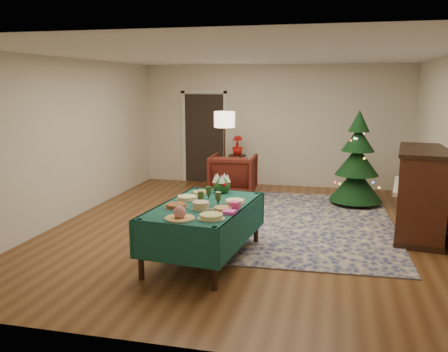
% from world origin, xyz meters
% --- Properties ---
extents(room_shell, '(7.00, 7.00, 7.00)m').
position_xyz_m(room_shell, '(0.00, 0.00, 1.35)').
color(room_shell, '#593319').
rests_on(room_shell, ground).
extents(doorway, '(1.08, 0.04, 2.16)m').
position_xyz_m(doorway, '(-1.60, 3.48, 1.10)').
color(doorway, black).
rests_on(doorway, ground).
extents(rug, '(3.34, 4.31, 0.02)m').
position_xyz_m(rug, '(0.75, 0.56, 0.01)').
color(rug, '#161B53').
rests_on(rug, ground).
extents(buffet_table, '(1.31, 2.01, 0.74)m').
position_xyz_m(buffet_table, '(-0.25, -1.39, 0.59)').
color(buffet_table, black).
rests_on(buffet_table, ground).
extents(platter_0, '(0.36, 0.36, 0.16)m').
position_xyz_m(platter_0, '(-0.34, -2.10, 0.80)').
color(platter_0, silver).
rests_on(platter_0, buffet_table).
extents(platter_1, '(0.32, 0.32, 0.06)m').
position_xyz_m(platter_1, '(0.01, -2.01, 0.77)').
color(platter_1, silver).
rests_on(platter_1, buffet_table).
extents(platter_2, '(0.30, 0.30, 0.05)m').
position_xyz_m(platter_2, '(-0.55, -1.61, 0.76)').
color(platter_2, silver).
rests_on(platter_2, buffet_table).
extents(platter_3, '(0.25, 0.25, 0.10)m').
position_xyz_m(platter_3, '(-0.22, -1.63, 0.79)').
color(platter_3, silver).
rests_on(platter_3, buffet_table).
extents(platter_4, '(0.27, 0.27, 0.04)m').
position_xyz_m(platter_4, '(0.05, -1.60, 0.76)').
color(platter_4, silver).
rests_on(platter_4, buffet_table).
extents(platter_5, '(0.31, 0.31, 0.05)m').
position_xyz_m(platter_5, '(-0.54, -1.18, 0.76)').
color(platter_5, silver).
rests_on(platter_5, buffet_table).
extents(platter_6, '(0.29, 0.29, 0.04)m').
position_xyz_m(platter_6, '(0.12, -1.19, 0.76)').
color(platter_6, silver).
rests_on(platter_6, buffet_table).
extents(platter_7, '(0.24, 0.24, 0.04)m').
position_xyz_m(platter_7, '(-0.46, -0.82, 0.76)').
color(platter_7, silver).
rests_on(platter_7, buffet_table).
extents(goblet_0, '(0.08, 0.08, 0.17)m').
position_xyz_m(goblet_0, '(-0.27, -1.07, 0.83)').
color(goblet_0, '#2D471E').
rests_on(goblet_0, buffet_table).
extents(goblet_1, '(0.08, 0.08, 0.17)m').
position_xyz_m(goblet_1, '(-0.07, -1.36, 0.83)').
color(goblet_1, '#2D471E').
rests_on(goblet_1, buffet_table).
extents(goblet_2, '(0.08, 0.08, 0.17)m').
position_xyz_m(goblet_2, '(-0.29, -1.39, 0.83)').
color(goblet_2, '#2D471E').
rests_on(goblet_2, buffet_table).
extents(napkin_stack, '(0.16, 0.16, 0.04)m').
position_xyz_m(napkin_stack, '(0.16, -1.73, 0.76)').
color(napkin_stack, '#F243C0').
rests_on(napkin_stack, buffet_table).
extents(gift_box, '(0.13, 0.13, 0.10)m').
position_xyz_m(gift_box, '(0.19, -1.52, 0.79)').
color(gift_box, '#EF4296').
rests_on(gift_box, buffet_table).
extents(centerpiece, '(0.27, 0.27, 0.31)m').
position_xyz_m(centerpiece, '(-0.19, -0.65, 0.87)').
color(centerpiece, '#1E4C1E').
rests_on(centerpiece, buffet_table).
extents(armchair, '(0.94, 0.88, 0.93)m').
position_xyz_m(armchair, '(-0.66, 2.30, 0.47)').
color(armchair, '#4C1710').
rests_on(armchair, ground).
extents(floor_lamp, '(0.42, 0.42, 1.73)m').
position_xyz_m(floor_lamp, '(-0.82, 2.19, 1.47)').
color(floor_lamp, '#A57F3F').
rests_on(floor_lamp, ground).
extents(side_table, '(0.40, 0.40, 0.72)m').
position_xyz_m(side_table, '(-0.75, 3.16, 0.35)').
color(side_table, black).
rests_on(side_table, ground).
extents(potted_plant, '(0.24, 0.43, 0.24)m').
position_xyz_m(potted_plant, '(-0.75, 3.16, 0.84)').
color(potted_plant, red).
rests_on(potted_plant, side_table).
extents(christmas_tree, '(1.01, 1.01, 1.81)m').
position_xyz_m(christmas_tree, '(1.79, 2.04, 0.81)').
color(christmas_tree, black).
rests_on(christmas_tree, ground).
extents(piano, '(0.92, 1.63, 1.34)m').
position_xyz_m(piano, '(2.65, 0.30, 0.65)').
color(piano, black).
rests_on(piano, ground).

